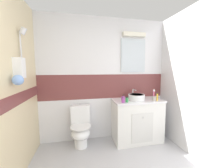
{
  "coord_description": "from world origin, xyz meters",
  "views": [
    {
      "loc": [
        -0.49,
        -0.4,
        1.46
      ],
      "look_at": [
        0.02,
        1.81,
        1.21
      ],
      "focal_mm": 21.98,
      "sensor_mm": 36.0,
      "label": 1
    }
  ],
  "objects_px": {
    "sink_basin": "(136,97)",
    "toothbrush_cup": "(154,98)",
    "soap_dispenser": "(123,99)",
    "lotion_bottle_short": "(127,100)",
    "toilet": "(81,127)",
    "toothpaste_tube_upright": "(157,97)"
  },
  "relations": [
    {
      "from": "toilet",
      "to": "toothbrush_cup",
      "type": "relative_size",
      "value": 3.44
    },
    {
      "from": "sink_basin",
      "to": "toilet",
      "type": "bearing_deg",
      "value": 178.61
    },
    {
      "from": "sink_basin",
      "to": "soap_dispenser",
      "type": "xyz_separation_m",
      "value": [
        -0.34,
        -0.18,
        0.0
      ]
    },
    {
      "from": "toothbrush_cup",
      "to": "soap_dispenser",
      "type": "bearing_deg",
      "value": 179.87
    },
    {
      "from": "sink_basin",
      "to": "toothbrush_cup",
      "type": "bearing_deg",
      "value": -31.99
    },
    {
      "from": "soap_dispenser",
      "to": "lotion_bottle_short",
      "type": "relative_size",
      "value": 1.49
    },
    {
      "from": "toothpaste_tube_upright",
      "to": "soap_dispenser",
      "type": "bearing_deg",
      "value": -179.73
    },
    {
      "from": "toilet",
      "to": "soap_dispenser",
      "type": "xyz_separation_m",
      "value": [
        0.77,
        -0.2,
        0.55
      ]
    },
    {
      "from": "soap_dispenser",
      "to": "toothpaste_tube_upright",
      "type": "relative_size",
      "value": 0.98
    },
    {
      "from": "sink_basin",
      "to": "toothbrush_cup",
      "type": "distance_m",
      "value": 0.34
    },
    {
      "from": "sink_basin",
      "to": "lotion_bottle_short",
      "type": "distance_m",
      "value": 0.3
    },
    {
      "from": "soap_dispenser",
      "to": "sink_basin",
      "type": "bearing_deg",
      "value": 27.84
    },
    {
      "from": "soap_dispenser",
      "to": "toothpaste_tube_upright",
      "type": "xyz_separation_m",
      "value": [
        0.7,
        0.0,
        0.02
      ]
    },
    {
      "from": "sink_basin",
      "to": "lotion_bottle_short",
      "type": "height_order",
      "value": "sink_basin"
    },
    {
      "from": "toilet",
      "to": "lotion_bottle_short",
      "type": "distance_m",
      "value": 1.02
    },
    {
      "from": "toothbrush_cup",
      "to": "soap_dispenser",
      "type": "distance_m",
      "value": 0.62
    },
    {
      "from": "toothpaste_tube_upright",
      "to": "lotion_bottle_short",
      "type": "bearing_deg",
      "value": 178.62
    },
    {
      "from": "toothbrush_cup",
      "to": "lotion_bottle_short",
      "type": "distance_m",
      "value": 0.54
    },
    {
      "from": "toilet",
      "to": "soap_dispenser",
      "type": "bearing_deg",
      "value": -14.8
    },
    {
      "from": "lotion_bottle_short",
      "to": "soap_dispenser",
      "type": "bearing_deg",
      "value": -166.96
    },
    {
      "from": "lotion_bottle_short",
      "to": "toilet",
      "type": "bearing_deg",
      "value": 167.68
    },
    {
      "from": "sink_basin",
      "to": "toilet",
      "type": "distance_m",
      "value": 1.23
    }
  ]
}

